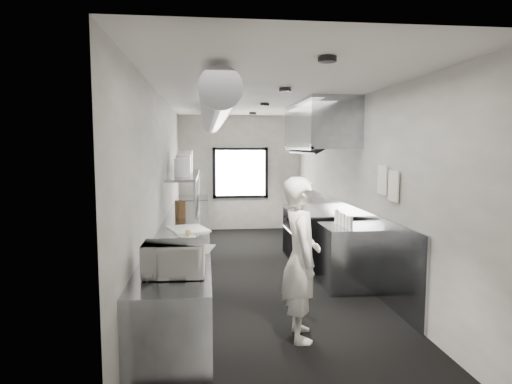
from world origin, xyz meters
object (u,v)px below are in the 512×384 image
object	(u,v)px
plate_stack_b	(183,164)
squeeze_bottle_b	(347,223)
deli_tub_a	(159,264)
deli_tub_b	(163,256)
knife_block	(180,209)
pass_shelf	(186,176)
far_work_table	(193,217)
range	(314,236)
plate_stack_d	(186,161)
squeeze_bottle_d	(340,219)
microwave	(174,259)
line_cook	(301,258)
bottle_station	(345,257)
squeeze_bottle_c	(344,221)
squeeze_bottle_e	(337,217)
plate_stack_c	(185,163)
exhaust_hood	(319,126)
small_plate	(188,237)
squeeze_bottle_a	(351,224)
cutting_board	(188,229)
prep_counter	(185,258)
plate_stack_a	(182,168)

from	to	relation	value
plate_stack_b	squeeze_bottle_b	bearing A→B (deg)	-36.17
deli_tub_a	deli_tub_b	bearing A→B (deg)	87.50
knife_block	pass_shelf	bearing A→B (deg)	64.81
far_work_table	plate_stack_b	distance (m)	2.70
pass_shelf	deli_tub_b	xyz separation A→B (m)	(-0.08, -3.36, -0.59)
range	deli_tub_a	size ratio (longest dim) A/B	12.07
plate_stack_d	squeeze_bottle_d	bearing A→B (deg)	-44.30
microwave	deli_tub_a	distance (m)	0.29
line_cook	plate_stack_d	world-z (taller)	plate_stack_d
bottle_station	line_cook	bearing A→B (deg)	-122.27
plate_stack_b	deli_tub_b	bearing A→B (deg)	-90.92
far_work_table	knife_block	world-z (taller)	knife_block
squeeze_bottle_c	squeeze_bottle_e	xyz separation A→B (m)	(-0.01, 0.32, 0.01)
squeeze_bottle_b	squeeze_bottle_e	world-z (taller)	squeeze_bottle_e
plate_stack_b	plate_stack_c	size ratio (longest dim) A/B	0.91
deli_tub_b	knife_block	xyz separation A→B (m)	(0.01, 2.72, 0.08)
deli_tub_a	knife_block	distance (m)	3.04
squeeze_bottle_d	knife_block	bearing A→B (deg)	157.86
line_cook	deli_tub_b	xyz separation A→B (m)	(-1.42, -0.07, 0.09)
microwave	plate_stack_c	xyz separation A→B (m)	(-0.08, 3.97, 0.71)
exhaust_hood	pass_shelf	bearing A→B (deg)	172.53
bottle_station	squeeze_bottle_e	bearing A→B (deg)	99.58
knife_block	plate_stack_c	size ratio (longest dim) A/B	0.72
plate_stack_c	range	bearing A→B (deg)	-9.42
deli_tub_b	plate_stack_c	distance (m)	3.53
pass_shelf	deli_tub_a	bearing A→B (deg)	-91.45
plate_stack_d	small_plate	bearing A→B (deg)	-87.09
squeeze_bottle_a	plate_stack_b	bearing A→B (deg)	141.29
cutting_board	plate_stack_c	size ratio (longest dim) A/B	1.68
cutting_board	squeeze_bottle_b	world-z (taller)	squeeze_bottle_b
prep_counter	bottle_station	distance (m)	2.31
far_work_table	knife_block	distance (m)	2.90
bottle_station	far_work_table	xyz separation A→B (m)	(-2.30, 3.90, 0.00)
prep_counter	squeeze_bottle_d	distance (m)	2.31
bottle_station	plate_stack_b	world-z (taller)	plate_stack_b
small_plate	squeeze_bottle_b	bearing A→B (deg)	9.43
pass_shelf	squeeze_bottle_d	xyz separation A→B (m)	(2.29, -1.59, -0.55)
plate_stack_c	bottle_station	bearing A→B (deg)	-36.92
plate_stack_b	squeeze_bottle_c	bearing A→B (deg)	-33.87
plate_stack_a	squeeze_bottle_a	size ratio (longest dim) A/B	1.56
exhaust_hood	squeeze_bottle_e	world-z (taller)	exhaust_hood
deli_tub_a	plate_stack_b	distance (m)	3.59
deli_tub_a	squeeze_bottle_c	size ratio (longest dim) A/B	0.76
bottle_station	squeeze_bottle_c	xyz separation A→B (m)	(-0.04, -0.03, 0.54)
range	squeeze_bottle_a	size ratio (longest dim) A/B	8.94
prep_counter	small_plate	world-z (taller)	small_plate
small_plate	plate_stack_b	xyz separation A→B (m)	(-0.15, 2.07, 0.83)
plate_stack_b	squeeze_bottle_e	size ratio (longest dim) A/B	1.78
small_plate	squeeze_bottle_c	bearing A→B (deg)	13.05
deli_tub_b	squeeze_bottle_c	world-z (taller)	squeeze_bottle_c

